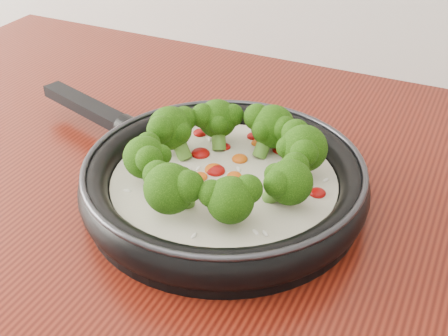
% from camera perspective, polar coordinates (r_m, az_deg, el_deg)
% --- Properties ---
extents(skillet, '(0.56, 0.43, 0.10)m').
position_cam_1_polar(skillet, '(0.69, -0.14, -0.83)').
color(skillet, black).
rests_on(skillet, counter).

